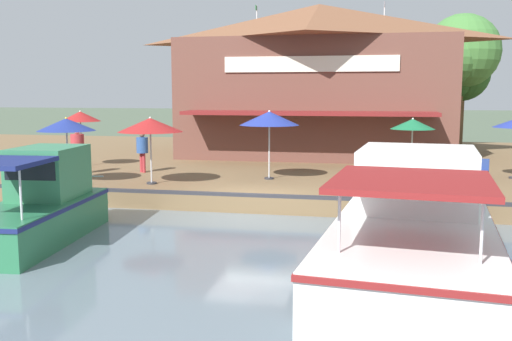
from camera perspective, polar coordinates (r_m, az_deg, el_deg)
name	(u,v)px	position (r m, az deg, el deg)	size (l,w,h in m)	color
ground_plane	(252,216)	(17.71, -0.40, -4.61)	(220.00, 220.00, 0.00)	#4C5B47
quay_deck	(297,163)	(28.37, 4.15, 0.71)	(22.00, 56.00, 0.60)	brown
quay_edge_fender	(253,195)	(17.68, -0.34, -2.49)	(0.20, 50.40, 0.10)	#2D2D33
waterfront_restaurant	(318,79)	(30.16, 6.24, 9.11)	(10.34, 13.71, 7.71)	brown
patio_umbrella_near_quay_edge	(66,125)	(21.16, -18.44, 4.36)	(2.01, 2.01, 2.35)	#B7B7B7
patio_umbrella_by_entrance	(150,125)	(20.26, -10.53, 4.50)	(2.27, 2.27, 2.37)	#B7B7B7
patio_umbrella_mid_patio_right	(80,117)	(25.89, -17.16, 5.17)	(1.75, 1.75, 2.43)	#B7B7B7
patio_umbrella_back_row	(413,124)	(22.98, 15.40, 4.48)	(1.71, 1.71, 2.23)	#B7B7B7
patio_umbrella_mid_patio_left	(269,118)	(21.05, 1.34, 5.23)	(2.20, 2.20, 2.56)	#B7B7B7
cafe_chair_beside_entrance	(458,164)	(23.27, 19.59, 0.62)	(0.52, 0.52, 0.85)	navy
cafe_chair_back_row_seat	(65,163)	(23.56, -18.58, 0.75)	(0.59, 0.59, 0.85)	navy
cafe_chair_far_corner_seat	(482,169)	(21.96, 21.67, 0.11)	(0.54, 0.54, 0.85)	navy
person_mid_patio	(142,147)	(23.37, -11.31, 2.29)	(0.46, 0.46, 1.64)	#B23338
person_near_entrance	(77,145)	(23.51, -17.42, 2.46)	(0.52, 0.52, 1.82)	gold
motorboat_distant_upstream	(46,206)	(15.82, -20.28, -3.31)	(5.98, 2.34, 2.32)	#287047
motorboat_mid_row	(414,226)	(12.91, 15.57, -5.36)	(9.50, 3.95, 2.51)	white
tree_behind_restaurant	(460,75)	(37.10, 19.74, 8.95)	(3.52, 3.35, 6.02)	brown
tree_downstream_bank	(460,53)	(36.18, 19.71, 10.98)	(4.61, 4.39, 7.79)	brown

